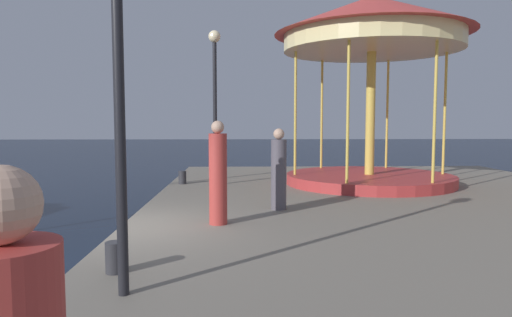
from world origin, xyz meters
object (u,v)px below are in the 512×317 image
carousel (372,43)px  bollard_north (182,177)px  lamp_post_mid_promenade (215,81)px  person_by_the_water (279,172)px  bollard_south (115,257)px  lamp_post_near_edge (118,45)px  person_near_carousel (218,176)px

carousel → bollard_north: carousel is taller
lamp_post_mid_promenade → person_by_the_water: size_ratio=2.60×
bollard_south → person_by_the_water: 4.88m
carousel → bollard_north: (-5.77, 0.20, -4.08)m
lamp_post_near_edge → bollard_north: (-0.52, 9.10, -2.56)m
carousel → person_near_carousel: 7.71m
bollard_north → person_by_the_water: bearing=-57.5°
carousel → lamp_post_near_edge: size_ratio=1.48×
lamp_post_near_edge → bollard_north: size_ratio=9.98×
lamp_post_near_edge → bollard_north: 9.47m
lamp_post_mid_promenade → person_near_carousel: 5.80m
carousel → bollard_south: (-5.55, -8.15, -4.08)m
bollard_north → person_near_carousel: bearing=-75.9°
lamp_post_mid_promenade → bollard_south: bearing=-95.8°
bollard_south → person_near_carousel: bearing=66.8°
carousel → person_near_carousel: size_ratio=3.02×
person_near_carousel → bollard_north: bearing=104.1°
person_by_the_water → person_near_carousel: bearing=-131.5°
person_by_the_water → lamp_post_mid_promenade: bearing=112.4°
bollard_south → carousel: bearing=55.7°
carousel → person_by_the_water: 6.11m
bollard_south → person_near_carousel: 3.08m
person_by_the_water → bollard_south: bearing=-120.2°
carousel → bollard_north: size_ratio=14.75×
bollard_north → person_by_the_water: 4.98m
lamp_post_near_edge → person_near_carousel: lamp_post_near_edge is taller
carousel → person_by_the_water: carousel is taller
carousel → person_by_the_water: (-3.11, -3.97, -3.44)m
bollard_south → person_near_carousel: (1.18, 2.76, 0.72)m
lamp_post_near_edge → bollard_south: size_ratio=9.98×
lamp_post_mid_promenade → bollard_north: size_ratio=11.56×
lamp_post_near_edge → person_by_the_water: (2.13, 4.94, -1.92)m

